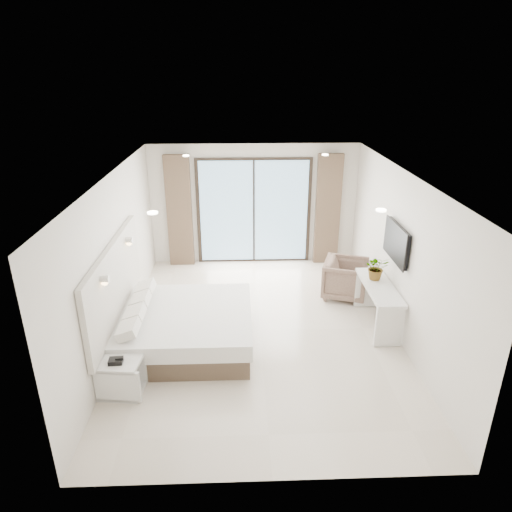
# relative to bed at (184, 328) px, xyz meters

# --- Properties ---
(ground) EXTENTS (6.20, 6.20, 0.00)m
(ground) POSITION_rel_bed_xyz_m (1.24, 0.37, -0.31)
(ground) COLOR beige
(ground) RESTS_ON ground
(room_shell) EXTENTS (4.62, 6.22, 2.72)m
(room_shell) POSITION_rel_bed_xyz_m (1.05, 1.08, 1.27)
(room_shell) COLOR silver
(room_shell) RESTS_ON ground
(bed) EXTENTS (2.13, 2.03, 0.73)m
(bed) POSITION_rel_bed_xyz_m (0.00, 0.00, 0.00)
(bed) COLOR brown
(bed) RESTS_ON ground
(nightstand) EXTENTS (0.62, 0.53, 0.52)m
(nightstand) POSITION_rel_bed_xyz_m (-0.74, -1.17, -0.05)
(nightstand) COLOR silver
(nightstand) RESTS_ON ground
(phone) EXTENTS (0.19, 0.16, 0.06)m
(phone) POSITION_rel_bed_xyz_m (-0.76, -1.23, 0.25)
(phone) COLOR black
(phone) RESTS_ON nightstand
(console_desk) EXTENTS (0.47, 1.49, 0.77)m
(console_desk) POSITION_rel_bed_xyz_m (3.28, 0.48, 0.24)
(console_desk) COLOR silver
(console_desk) RESTS_ON ground
(plant) EXTENTS (0.44, 0.48, 0.34)m
(plant) POSITION_rel_bed_xyz_m (3.28, 0.74, 0.63)
(plant) COLOR #33662D
(plant) RESTS_ON console_desk
(armchair) EXTENTS (0.98, 1.01, 0.84)m
(armchair) POSITION_rel_bed_xyz_m (2.98, 1.58, 0.11)
(armchair) COLOR #7F6453
(armchair) RESTS_ON ground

